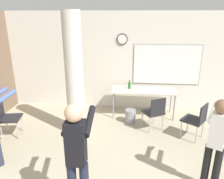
{
  "coord_description": "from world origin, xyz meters",
  "views": [
    {
      "loc": [
        0.14,
        -1.17,
        2.72
      ],
      "look_at": [
        -0.23,
        2.98,
        1.27
      ],
      "focal_mm": 35.0,
      "sensor_mm": 36.0,
      "label": 1
    }
  ],
  "objects": [
    {
      "name": "chair_mid_room",
      "position": [
        1.63,
        3.36,
        0.51
      ],
      "size": [
        0.62,
        0.62,
        0.87
      ],
      "color": "#232328",
      "rests_on": "ground_plane"
    },
    {
      "name": "chair_table_right",
      "position": [
        0.73,
        3.68,
        0.51
      ],
      "size": [
        0.6,
        0.6,
        0.87
      ],
      "color": "#232328",
      "rests_on": "ground_plane"
    },
    {
      "name": "support_pillar",
      "position": [
        -1.12,
        3.42,
        1.4
      ],
      "size": [
        0.4,
        0.4,
        2.8
      ],
      "color": "silver",
      "rests_on": "ground_plane"
    },
    {
      "name": "waste_bin",
      "position": [
        0.16,
        4.01,
        0.18
      ],
      "size": [
        0.27,
        0.27,
        0.36
      ],
      "color": "gray",
      "rests_on": "ground_plane"
    },
    {
      "name": "folding_table",
      "position": [
        0.49,
        4.5,
        0.7
      ],
      "size": [
        1.74,
        0.65,
        0.75
      ],
      "color": "beige",
      "rests_on": "ground_plane"
    },
    {
      "name": "person_playing_front",
      "position": [
        -0.53,
        1.2,
        1.0
      ],
      "size": [
        0.37,
        0.67,
        1.7
      ],
      "color": "#1E2338",
      "rests_on": "ground_plane"
    },
    {
      "name": "chair_by_left_wall",
      "position": [
        -2.66,
        3.1,
        0.51
      ],
      "size": [
        0.51,
        0.51,
        0.87
      ],
      "color": "#232328",
      "rests_on": "ground_plane"
    },
    {
      "name": "bottle_on_table",
      "position": [
        0.11,
        4.57,
        0.85
      ],
      "size": [
        0.08,
        0.08,
        0.24
      ],
      "color": "#1E6B2D",
      "rests_on": "folding_table"
    },
    {
      "name": "person_playing_side",
      "position": [
        1.48,
        1.86,
        0.92
      ],
      "size": [
        0.53,
        0.65,
        1.56
      ],
      "color": "black",
      "rests_on": "ground_plane"
    },
    {
      "name": "wall_back",
      "position": [
        0.02,
        5.06,
        1.4
      ],
      "size": [
        8.0,
        0.15,
        2.8
      ],
      "color": "silver",
      "rests_on": "ground_plane"
    }
  ]
}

